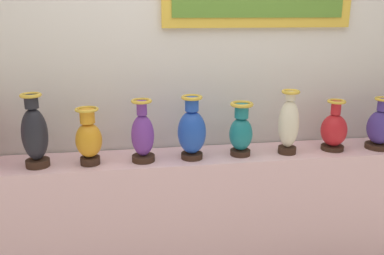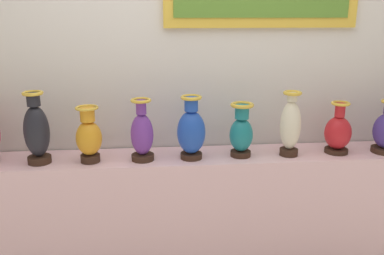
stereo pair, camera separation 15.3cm
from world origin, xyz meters
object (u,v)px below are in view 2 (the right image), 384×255
at_px(vase_violet, 142,134).
at_px(vase_teal, 241,132).
at_px(vase_crimson, 338,132).
at_px(vase_amber, 89,136).
at_px(vase_ivory, 290,126).
at_px(vase_onyx, 37,131).
at_px(vase_sapphire, 191,131).

bearing_deg(vase_violet, vase_teal, 1.33).
bearing_deg(vase_crimson, vase_amber, -179.12).
height_order(vase_ivory, vase_crimson, vase_ivory).
xyz_separation_m(vase_amber, vase_teal, (0.90, 0.02, -0.00)).
xyz_separation_m(vase_onyx, vase_violet, (0.60, -0.01, -0.03)).
bearing_deg(vase_teal, vase_ivory, -2.36).
distance_m(vase_amber, vase_sapphire, 0.60).
xyz_separation_m(vase_violet, vase_ivory, (0.89, 0.00, 0.03)).
bearing_deg(vase_sapphire, vase_ivory, 0.07).
bearing_deg(vase_crimson, vase_teal, -179.40).
height_order(vase_violet, vase_ivory, vase_ivory).
relative_size(vase_amber, vase_sapphire, 0.87).
bearing_deg(vase_violet, vase_crimson, 0.96).
height_order(vase_violet, vase_crimson, vase_violet).
bearing_deg(vase_ivory, vase_sapphire, -179.93).
xyz_separation_m(vase_onyx, vase_ivory, (1.49, -0.00, -0.00)).
bearing_deg(vase_sapphire, vase_onyx, 179.64).
height_order(vase_teal, vase_ivory, vase_ivory).
xyz_separation_m(vase_violet, vase_teal, (0.59, 0.01, -0.01)).
relative_size(vase_sapphire, vase_ivory, 0.96).
distance_m(vase_amber, vase_ivory, 1.20).
distance_m(vase_amber, vase_violet, 0.31).
xyz_separation_m(vase_sapphire, vase_teal, (0.30, 0.01, -0.02)).
height_order(vase_onyx, vase_teal, vase_onyx).
bearing_deg(vase_violet, vase_amber, -179.41).
bearing_deg(vase_onyx, vase_teal, 0.35).
relative_size(vase_amber, vase_crimson, 1.03).
bearing_deg(vase_teal, vase_crimson, 0.60).
bearing_deg(vase_ivory, vase_teal, 177.64).
bearing_deg(vase_crimson, vase_sapphire, -178.79).
height_order(vase_amber, vase_sapphire, vase_sapphire).
bearing_deg(vase_ivory, vase_onyx, 179.81).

